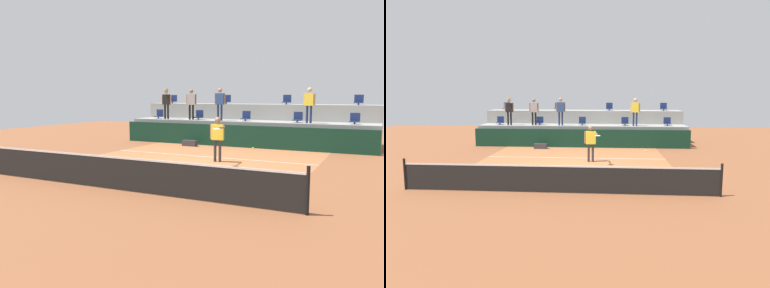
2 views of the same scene
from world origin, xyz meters
The scene contains 23 objects.
ground_plane centered at (0.00, 0.00, 0.00)m, with size 40.00×40.00×0.00m, color brown.
court_inner_paint centered at (0.00, 1.00, 0.00)m, with size 9.00×10.00×0.01m, color #A36038.
court_service_line centered at (0.00, 2.40, 0.01)m, with size 9.00×0.06×0.00m, color silver.
tennis_net centered at (0.00, -4.00, 0.50)m, with size 10.48×0.08×1.07m.
sponsor_backboard centered at (0.00, 6.00, 0.55)m, with size 13.00×0.16×1.10m, color #0F3323.
seating_tier_lower centered at (0.00, 7.30, 0.62)m, with size 13.00×1.80×1.25m, color gray.
seating_tier_upper centered at (0.00, 9.10, 1.05)m, with size 13.00×1.80×2.10m, color gray.
stadium_chair_lower_far_left centered at (-5.31, 7.23, 1.46)m, with size 0.44×0.40×0.52m.
stadium_chair_lower_left centered at (-2.71, 7.23, 1.46)m, with size 0.44×0.40×0.52m.
stadium_chair_lower_center centered at (0.02, 7.23, 1.46)m, with size 0.44×0.40×0.52m.
stadium_chair_lower_right centered at (2.71, 7.23, 1.46)m, with size 0.44×0.40×0.52m.
stadium_chair_lower_far_right centered at (5.33, 7.23, 1.46)m, with size 0.44×0.40×0.52m.
stadium_chair_upper_far_left centered at (-5.37, 9.03, 2.31)m, with size 0.44×0.40×0.52m.
stadium_chair_upper_left centered at (-1.78, 9.03, 2.31)m, with size 0.44×0.40×0.52m.
stadium_chair_upper_right centered at (1.73, 9.03, 2.31)m, with size 0.44×0.40×0.52m.
stadium_chair_upper_far_right centered at (5.35, 9.03, 2.31)m, with size 0.44×0.40×0.52m.
tennis_player centered at (0.84, 1.42, 1.08)m, with size 0.80×1.19×1.75m.
spectator_with_hat centered at (-4.58, 6.85, 2.30)m, with size 0.59×0.43×1.71m.
spectator_in_grey centered at (-3.00, 6.85, 2.26)m, with size 0.59×0.25×1.67m.
spectator_in_white centered at (-1.31, 6.85, 2.29)m, with size 0.60×0.24×1.72m.
spectator_leaning_on_rail centered at (3.31, 6.85, 2.28)m, with size 0.59×0.29×1.71m.
tennis_ball centered at (3.12, -1.31, 1.00)m, with size 0.07×0.07×0.07m.
equipment_bag centered at (-2.31, 5.28, 0.15)m, with size 0.76×0.28×0.30m, color #333338.
Camera 2 is at (1.61, -15.22, 3.23)m, focal length 33.25 mm.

